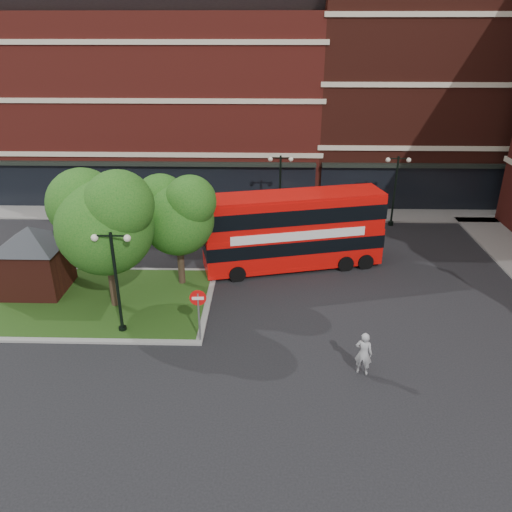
{
  "coord_description": "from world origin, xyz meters",
  "views": [
    {
      "loc": [
        1.22,
        -19.27,
        12.88
      ],
      "look_at": [
        0.58,
        4.53,
        2.0
      ],
      "focal_mm": 35.0,
      "sensor_mm": 36.0,
      "label": 1
    }
  ],
  "objects_px": {
    "woman": "(364,353)",
    "car_white": "(293,207)",
    "bus": "(293,226)",
    "car_silver": "(174,206)"
  },
  "relations": [
    {
      "from": "car_white",
      "to": "woman",
      "type": "bearing_deg",
      "value": -171.18
    },
    {
      "from": "bus",
      "to": "car_white",
      "type": "distance_m",
      "value": 8.72
    },
    {
      "from": "woman",
      "to": "car_silver",
      "type": "height_order",
      "value": "woman"
    },
    {
      "from": "car_silver",
      "to": "car_white",
      "type": "distance_m",
      "value": 8.87
    },
    {
      "from": "woman",
      "to": "car_white",
      "type": "distance_m",
      "value": 18.65
    },
    {
      "from": "bus",
      "to": "car_silver",
      "type": "distance_m",
      "value": 12.18
    },
    {
      "from": "woman",
      "to": "car_white",
      "type": "bearing_deg",
      "value": -62.6
    },
    {
      "from": "woman",
      "to": "car_silver",
      "type": "bearing_deg",
      "value": -38.45
    },
    {
      "from": "woman",
      "to": "car_silver",
      "type": "xyz_separation_m",
      "value": [
        -10.98,
        18.53,
        -0.18
      ]
    },
    {
      "from": "bus",
      "to": "car_white",
      "type": "relative_size",
      "value": 2.21
    }
  ]
}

